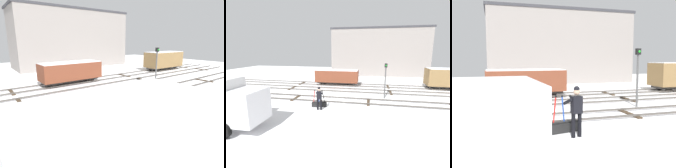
{
  "view_description": "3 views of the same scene",
  "coord_description": "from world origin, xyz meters",
  "views": [
    {
      "loc": [
        -7.91,
        -8.82,
        4.02
      ],
      "look_at": [
        -0.64,
        0.75,
        1.14
      ],
      "focal_mm": 29.16,
      "sensor_mm": 36.0,
      "label": 1
    },
    {
      "loc": [
        3.62,
        -14.52,
        4.66
      ],
      "look_at": [
        0.14,
        2.92,
        0.99
      ],
      "focal_mm": 26.47,
      "sensor_mm": 36.0,
      "label": 2
    },
    {
      "loc": [
        -3.11,
        -10.64,
        2.79
      ],
      "look_at": [
        0.6,
        1.84,
        1.46
      ],
      "focal_mm": 38.85,
      "sensor_mm": 36.0,
      "label": 3
    }
  ],
  "objects": [
    {
      "name": "apartment_building",
      "position": [
        4.92,
        18.79,
        4.3
      ],
      "size": [
        17.37,
        6.78,
        8.6
      ],
      "color": "gray",
      "rests_on": "ground_plane"
    },
    {
      "name": "perched_bird_roof_left",
      "position": [
        -1.27,
        20.5,
        8.66
      ],
      "size": [
        0.27,
        0.13,
        0.13
      ],
      "rotation": [
        0.0,
        0.0,
        3.22
      ],
      "color": "#333338",
      "rests_on": "apartment_building"
    },
    {
      "name": "signal_post",
      "position": [
        5.02,
        1.65,
        2.12
      ],
      "size": [
        0.24,
        0.32,
        3.42
      ],
      "color": "#4C4C4C",
      "rests_on": "ground_plane"
    },
    {
      "name": "rail_worker",
      "position": [
        -0.26,
        -2.59,
        1.06
      ],
      "size": [
        0.63,
        0.76,
        1.85
      ],
      "rotation": [
        0.0,
        0.0,
        0.2
      ],
      "color": "black",
      "rests_on": "ground_plane"
    },
    {
      "name": "switch_lever_frame",
      "position": [
        -0.5,
        -1.89,
        0.25
      ],
      "size": [
        1.29,
        0.6,
        1.45
      ],
      "rotation": [
        0.0,
        0.0,
        0.2
      ],
      "color": "black",
      "rests_on": "ground_plane"
    },
    {
      "name": "ground_plane",
      "position": [
        0.0,
        0.0,
        0.0
      ],
      "size": [
        60.0,
        60.0,
        0.0
      ],
      "primitive_type": "plane",
      "color": "white"
    },
    {
      "name": "track_main_line",
      "position": [
        0.0,
        0.0,
        0.11
      ],
      "size": [
        44.0,
        1.94,
        0.18
      ],
      "color": "#4C4742",
      "rests_on": "ground_plane"
    },
    {
      "name": "track_siding_near",
      "position": [
        0.0,
        3.91,
        0.11
      ],
      "size": [
        44.0,
        1.94,
        0.18
      ],
      "color": "#4C4742",
      "rests_on": "ground_plane"
    },
    {
      "name": "freight_car_near_switch",
      "position": [
        -0.78,
        6.98,
        1.22
      ],
      "size": [
        5.64,
        2.2,
        2.07
      ],
      "rotation": [
        0.0,
        0.0,
        0.01
      ],
      "color": "#2D2B28",
      "rests_on": "ground_plane"
    },
    {
      "name": "perched_bird_roof_right",
      "position": [
        2.82,
        21.53,
        8.66
      ],
      "size": [
        0.28,
        0.18,
        0.13
      ],
      "rotation": [
        0.0,
        0.0,
        3.45
      ],
      "color": "#333338",
      "rests_on": "apartment_building"
    },
    {
      "name": "track_siding_far",
      "position": [
        0.0,
        6.98,
        0.11
      ],
      "size": [
        44.0,
        1.94,
        0.18
      ],
      "color": "#4C4742",
      "rests_on": "ground_plane"
    }
  ]
}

